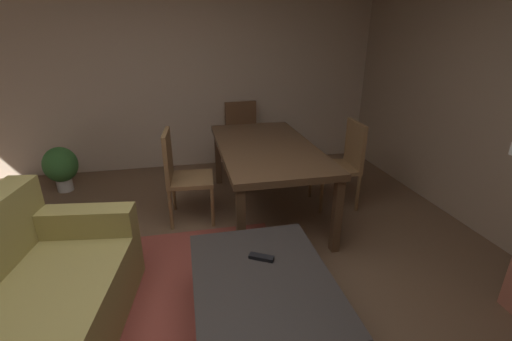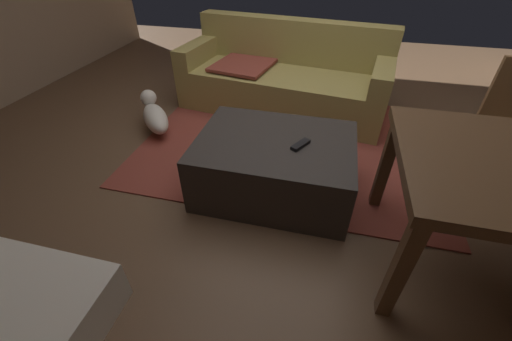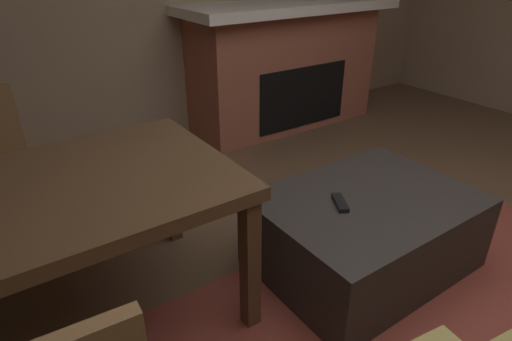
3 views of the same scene
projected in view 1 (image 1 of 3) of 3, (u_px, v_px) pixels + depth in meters
The scene contains 8 objects.
wall_right_window_side at pixel (173, 74), 4.56m from camera, with size 0.12×6.08×2.59m, color #C4AA91.
ottoman_coffee_table at pixel (263, 306), 2.10m from camera, with size 1.09×0.82×0.43m, color #2D2826.
tv_remote at pixel (261, 257), 2.18m from camera, with size 0.05×0.16×0.02m, color black.
dining_table at pixel (266, 152), 3.46m from camera, with size 1.82×0.95×0.74m.
dining_chair_north at pixel (181, 171), 3.35m from camera, with size 0.47×0.47×0.93m.
dining_chair_south at pixel (344, 159), 3.67m from camera, with size 0.47×0.47×0.93m.
dining_chair_east at pixel (243, 132), 4.70m from camera, with size 0.48×0.48×0.93m.
potted_plant at pixel (61, 166), 4.05m from camera, with size 0.38×0.38×0.55m.
Camera 1 is at (-1.59, -0.11, 1.76)m, focal length 23.87 mm.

